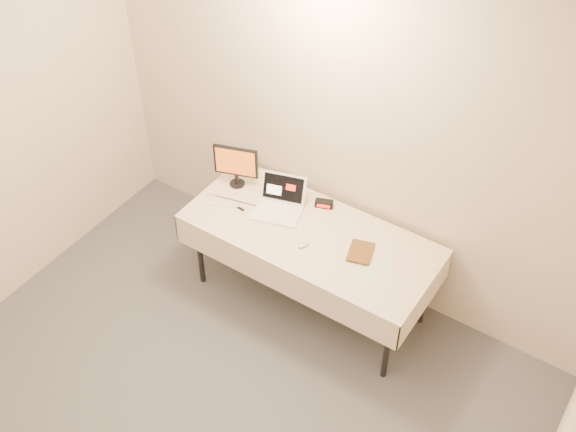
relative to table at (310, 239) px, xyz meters
The scene contains 9 objects.
back_wall 0.81m from the table, 90.00° to the left, with size 4.00×0.10×2.70m, color beige.
table is the anchor object (origin of this frame).
laptop 0.36m from the table, 164.00° to the left, with size 0.43×0.42×0.23m.
monitor 0.82m from the table, 169.42° to the left, with size 0.33×0.15×0.35m.
book 0.36m from the table, ahead, with size 0.16×0.02×0.22m, color #925A1A.
alarm_clock 0.31m from the table, 102.86° to the left, with size 0.15×0.10×0.06m.
clicker 0.16m from the table, 77.43° to the right, with size 0.05×0.09×0.02m, color silver.
paper_form 0.56m from the table, ahead, with size 0.11×0.29×0.00m, color #B5E4B5.
usb_dongle 0.57m from the table, behind, with size 0.06×0.02×0.01m, color black.
Camera 1 is at (1.92, -1.13, 4.34)m, focal length 45.00 mm.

